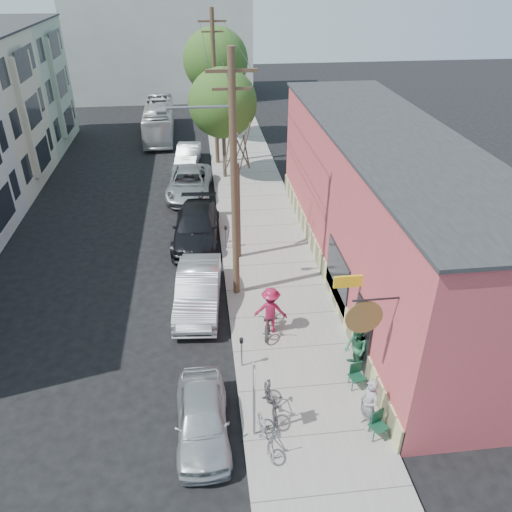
{
  "coord_description": "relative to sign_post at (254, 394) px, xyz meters",
  "views": [
    {
      "loc": [
        1.2,
        -14.02,
        12.6
      ],
      "look_at": [
        3.38,
        4.55,
        1.5
      ],
      "focal_mm": 35.0,
      "sensor_mm": 36.0,
      "label": 1
    }
  ],
  "objects": [
    {
      "name": "patron_grey",
      "position": [
        3.48,
        -0.09,
        -0.76
      ],
      "size": [
        0.64,
        0.78,
        1.85
      ],
      "primitive_type": "imported",
      "rotation": [
        0.0,
        0.0,
        -1.23
      ],
      "color": "gray",
      "rests_on": "sidewalk"
    },
    {
      "name": "car_1",
      "position": [
        -1.55,
        6.98,
        -1.02
      ],
      "size": [
        2.14,
        5.08,
        1.63
      ],
      "primitive_type": "imported",
      "rotation": [
        0.0,
        0.0,
        -0.09
      ],
      "color": "#AFB3B7",
      "rests_on": "ground"
    },
    {
      "name": "tree_leafy_mid",
      "position": [
        0.45,
        21.22,
        3.14
      ],
      "size": [
        4.29,
        4.29,
        6.98
      ],
      "color": "#44392C",
      "rests_on": "sidewalk"
    },
    {
      "name": "car_4",
      "position": [
        -1.99,
        24.2,
        -1.13
      ],
      "size": [
        1.92,
        4.39,
        1.4
      ],
      "primitive_type": "imported",
      "rotation": [
        0.0,
        0.0,
        -0.1
      ],
      "color": "#ACB1B4",
      "rests_on": "ground"
    },
    {
      "name": "patron_green",
      "position": [
        3.81,
        2.4,
        -0.77
      ],
      "size": [
        0.8,
        0.96,
        1.82
      ],
      "primitive_type": "imported",
      "rotation": [
        0.0,
        0.0,
        -1.44
      ],
      "color": "#276341",
      "rests_on": "sidewalk"
    },
    {
      "name": "parked_bike_b",
      "position": [
        0.31,
        -0.4,
        -1.22
      ],
      "size": [
        0.84,
        1.83,
        0.92
      ],
      "primitive_type": "imported",
      "rotation": [
        0.0,
        0.0,
        0.13
      ],
      "color": "slate",
      "rests_on": "sidewalk"
    },
    {
      "name": "patio_chair_a",
      "position": [
        3.64,
        1.56,
        -1.24
      ],
      "size": [
        0.61,
        0.61,
        0.88
      ],
      "primitive_type": null,
      "rotation": [
        0.0,
        0.0,
        0.26
      ],
      "color": "#0F3726",
      "rests_on": "sidewalk"
    },
    {
      "name": "parking_meter_far",
      "position": [
        -0.1,
        11.52,
        -0.85
      ],
      "size": [
        0.14,
        0.14,
        1.24
      ],
      "color": "slate",
      "rests_on": "sidewalk"
    },
    {
      "name": "car_3",
      "position": [
        -1.91,
        18.79,
        -1.06
      ],
      "size": [
        2.98,
        5.74,
        1.55
      ],
      "primitive_type": "imported",
      "rotation": [
        0.0,
        0.0,
        -0.08
      ],
      "color": "#989C9F",
      "rests_on": "ground"
    },
    {
      "name": "cafe_building",
      "position": [
        6.64,
        8.75,
        1.47
      ],
      "size": [
        6.6,
        20.2,
        6.61
      ],
      "color": "#B24249",
      "rests_on": "ground"
    },
    {
      "name": "sidewalk",
      "position": [
        1.9,
        14.76,
        -1.76
      ],
      "size": [
        4.5,
        58.0,
        0.15
      ],
      "primitive_type": "cube",
      "color": "gray",
      "rests_on": "ground"
    },
    {
      "name": "utility_pole_far",
      "position": [
        0.1,
        23.99,
        3.51
      ],
      "size": [
        1.8,
        0.28,
        10.0
      ],
      "color": "#503A28",
      "rests_on": "sidewalk"
    },
    {
      "name": "cyclist",
      "position": [
        1.18,
        4.85,
        -0.71
      ],
      "size": [
        1.39,
        0.99,
        1.95
      ],
      "primitive_type": "imported",
      "rotation": [
        0.0,
        0.0,
        2.92
      ],
      "color": "maroon",
      "rests_on": "sidewalk"
    },
    {
      "name": "car_2",
      "position": [
        -1.55,
        12.73,
        -1.03
      ],
      "size": [
        2.7,
        5.72,
        1.61
      ],
      "primitive_type": "imported",
      "rotation": [
        0.0,
        0.0,
        -0.08
      ],
      "color": "black",
      "rests_on": "ground"
    },
    {
      "name": "bus",
      "position": [
        -4.33,
        31.36,
        -0.52
      ],
      "size": [
        2.35,
        9.44,
        2.62
      ],
      "primitive_type": "imported",
      "rotation": [
        0.0,
        0.0,
        0.02
      ],
      "color": "silver",
      "rests_on": "ground"
    },
    {
      "name": "tree_leafy_far",
      "position": [
        0.45,
        29.49,
        4.27
      ],
      "size": [
        4.9,
        4.9,
        8.41
      ],
      "color": "#44392C",
      "rests_on": "sidewalk"
    },
    {
      "name": "patio_chair_b",
      "position": [
        3.69,
        -0.52,
        -1.24
      ],
      "size": [
        0.66,
        0.66,
        0.88
      ],
      "primitive_type": null,
      "rotation": [
        0.0,
        0.0,
        0.43
      ],
      "color": "#0F3726",
      "rests_on": "sidewalk"
    },
    {
      "name": "end_cap_building",
      "position": [
        -4.35,
        45.76,
        4.17
      ],
      "size": [
        18.0,
        8.0,
        12.0
      ],
      "primitive_type": "cube",
      "color": "#B6B6B0",
      "rests_on": "ground"
    },
    {
      "name": "car_0",
      "position": [
        -1.55,
        0.32,
        -1.16
      ],
      "size": [
        1.64,
        3.99,
        1.35
      ],
      "primitive_type": "imported",
      "rotation": [
        0.0,
        0.0,
        0.01
      ],
      "color": "#AEB2B6",
      "rests_on": "ground"
    },
    {
      "name": "tree_bare",
      "position": [
        0.45,
        10.66,
        0.71
      ],
      "size": [
        0.24,
        0.24,
        4.79
      ],
      "color": "#44392C",
      "rests_on": "sidewalk"
    },
    {
      "name": "utility_pole_near",
      "position": [
        0.04,
        7.64,
        3.58
      ],
      "size": [
        3.57,
        0.28,
        10.0
      ],
      "color": "#503A28",
      "rests_on": "sidewalk"
    },
    {
      "name": "ground",
      "position": [
        -2.35,
        3.76,
        -1.83
      ],
      "size": [
        120.0,
        120.0,
        0.0
      ],
      "primitive_type": "plane",
      "color": "black"
    },
    {
      "name": "sign_post",
      "position": [
        0.0,
        0.0,
        0.0
      ],
      "size": [
        0.07,
        0.45,
        2.8
      ],
      "color": "slate",
      "rests_on": "sidewalk"
    },
    {
      "name": "parking_meter_near",
      "position": [
        -0.1,
        3.02,
        -0.85
      ],
      "size": [
        0.14,
        0.14,
        1.24
      ],
      "color": "slate",
      "rests_on": "sidewalk"
    },
    {
      "name": "parked_bike_a",
      "position": [
        0.62,
        0.79,
        -1.15
      ],
      "size": [
        0.67,
        1.81,
        1.07
      ],
      "primitive_type": "imported",
      "rotation": [
        0.0,
        0.0,
        0.1
      ],
      "color": "#232225",
      "rests_on": "sidewalk"
    },
    {
      "name": "cyclist_bike",
      "position": [
        1.18,
        4.85,
        -1.15
      ],
      "size": [
        1.28,
        2.14,
        1.06
      ],
      "primitive_type": "imported",
      "rotation": [
        0.0,
        0.0,
        -0.3
      ],
      "color": "#222325",
      "rests_on": "sidewalk"
    }
  ]
}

